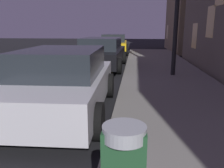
# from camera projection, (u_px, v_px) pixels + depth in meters

# --- Properties ---
(car_silver) EXTENTS (2.17, 4.08, 1.43)m
(car_silver) POSITION_uv_depth(u_px,v_px,m) (63.00, 81.00, 5.05)
(car_silver) COLOR #B7B7BF
(car_silver) RESTS_ON ground
(car_black) EXTENTS (2.19, 4.53, 1.43)m
(car_black) POSITION_uv_depth(u_px,v_px,m) (102.00, 53.00, 10.77)
(car_black) COLOR black
(car_black) RESTS_ON ground
(car_yellow_cab) EXTENTS (2.18, 4.30, 1.43)m
(car_yellow_cab) POSITION_uv_depth(u_px,v_px,m) (114.00, 44.00, 16.78)
(car_yellow_cab) COLOR gold
(car_yellow_cab) RESTS_ON ground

